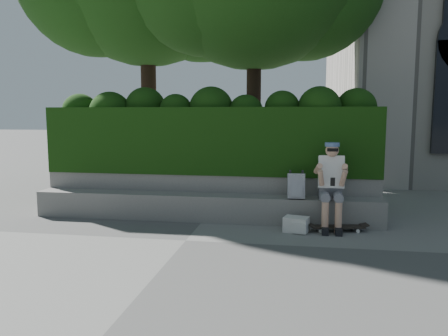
% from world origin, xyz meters
% --- Properties ---
extents(ground, '(80.00, 80.00, 0.00)m').
position_xyz_m(ground, '(0.00, 0.00, 0.00)').
color(ground, slate).
rests_on(ground, ground).
extents(bench_ledge, '(6.00, 0.45, 0.45)m').
position_xyz_m(bench_ledge, '(0.00, 1.25, 0.23)').
color(bench_ledge, gray).
rests_on(bench_ledge, ground).
extents(planter_wall, '(6.00, 0.50, 0.75)m').
position_xyz_m(planter_wall, '(0.00, 1.73, 0.38)').
color(planter_wall, gray).
rests_on(planter_wall, ground).
extents(hedge, '(6.00, 1.00, 1.20)m').
position_xyz_m(hedge, '(0.00, 1.95, 1.35)').
color(hedge, black).
rests_on(hedge, planter_wall).
extents(person, '(0.40, 0.76, 1.38)m').
position_xyz_m(person, '(2.12, 1.07, 0.75)').
color(person, slate).
rests_on(person, ground).
extents(skateboard, '(0.85, 0.36, 0.09)m').
position_xyz_m(skateboard, '(2.23, 0.87, 0.07)').
color(skateboard, black).
rests_on(skateboard, ground).
extents(backpack_plaid, '(0.29, 0.17, 0.41)m').
position_xyz_m(backpack_plaid, '(1.57, 1.15, 0.65)').
color(backpack_plaid, silver).
rests_on(backpack_plaid, bench_ledge).
extents(backpack_ground, '(0.42, 0.34, 0.24)m').
position_xyz_m(backpack_ground, '(1.58, 0.74, 0.12)').
color(backpack_ground, silver).
rests_on(backpack_ground, ground).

